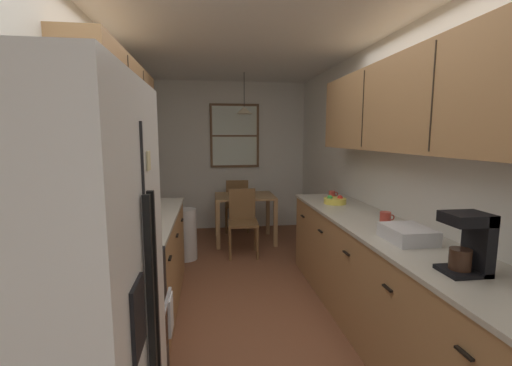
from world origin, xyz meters
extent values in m
plane|color=brown|center=(0.00, 1.00, 0.00)|extent=(12.00, 12.00, 0.00)
cube|color=white|center=(-1.35, 1.00, 1.27)|extent=(0.10, 9.00, 2.55)
cube|color=white|center=(1.35, 1.00, 1.27)|extent=(0.10, 9.00, 2.55)
cube|color=white|center=(0.00, 3.65, 1.27)|extent=(4.40, 0.10, 2.55)
cube|color=white|center=(0.00, 1.00, 2.59)|extent=(4.40, 9.00, 0.08)
cube|color=white|center=(-0.95, -1.18, 0.91)|extent=(0.70, 0.82, 1.82)
cube|color=black|center=(-0.60, -1.18, 0.85)|extent=(0.01, 0.01, 1.64)
cube|color=black|center=(-0.58, -1.22, 0.85)|extent=(0.02, 0.02, 1.16)
cube|color=black|center=(-0.58, -1.14, 0.85)|extent=(0.02, 0.02, 1.16)
cube|color=black|center=(-0.60, -1.36, 1.09)|extent=(0.01, 0.15, 0.22)
cube|color=beige|center=(-0.60, -1.07, 1.53)|extent=(0.01, 0.05, 0.07)
cube|color=black|center=(-0.99, -0.43, 0.45)|extent=(0.62, 0.65, 0.90)
cube|color=black|center=(-0.67, -0.43, 0.42)|extent=(0.01, 0.46, 0.30)
cube|color=silver|center=(-0.65, -0.43, 0.63)|extent=(0.02, 0.52, 0.02)
cube|color=black|center=(-0.99, -0.43, 0.91)|extent=(0.59, 0.62, 0.02)
cube|color=black|center=(-1.27, -0.43, 1.00)|extent=(0.06, 0.65, 0.20)
cylinder|color=#2D2D2D|center=(-1.13, -0.57, 0.93)|extent=(0.15, 0.15, 0.01)
cylinder|color=#2D2D2D|center=(-1.13, -0.28, 0.93)|extent=(0.15, 0.15, 0.01)
cylinder|color=#2D2D2D|center=(-0.85, -0.57, 0.93)|extent=(0.15, 0.15, 0.01)
cylinder|color=#2D2D2D|center=(-0.85, -0.28, 0.93)|extent=(0.15, 0.15, 0.01)
cube|color=white|center=(-1.11, -0.43, 1.67)|extent=(0.38, 0.63, 0.35)
cube|color=black|center=(-0.92, -0.49, 1.67)|extent=(0.01, 0.38, 0.22)
cube|color=#2D2D33|center=(-0.92, -0.21, 1.67)|extent=(0.01, 0.13, 0.22)
cube|color=#A87A4C|center=(-1.00, 0.81, 0.43)|extent=(0.60, 1.81, 0.87)
cube|color=#B7B2A3|center=(-1.00, 0.81, 0.89)|extent=(0.63, 1.83, 0.03)
cube|color=black|center=(-0.69, 0.21, 0.70)|extent=(0.02, 0.10, 0.01)
cube|color=black|center=(-0.69, 0.81, 0.70)|extent=(0.02, 0.10, 0.01)
cube|color=black|center=(-0.69, 1.41, 0.70)|extent=(0.02, 0.10, 0.01)
cube|color=#A87A4C|center=(-1.14, 0.76, 1.89)|extent=(0.32, 1.91, 0.75)
cube|color=#2D2319|center=(-0.98, 0.45, 1.89)|extent=(0.01, 0.01, 0.69)
cube|color=#2D2319|center=(-0.98, 1.08, 1.89)|extent=(0.01, 0.01, 0.69)
cube|color=#A87A4C|center=(1.00, 0.13, 0.43)|extent=(0.60, 3.18, 0.87)
cube|color=#B7B2A3|center=(1.00, 0.13, 0.89)|extent=(0.63, 3.20, 0.03)
cube|color=black|center=(0.69, -1.14, 0.70)|extent=(0.02, 0.10, 0.01)
cube|color=black|center=(0.69, -0.50, 0.70)|extent=(0.02, 0.10, 0.01)
cube|color=black|center=(0.69, 0.13, 0.70)|extent=(0.02, 0.10, 0.01)
cube|color=black|center=(0.69, 0.77, 0.70)|extent=(0.02, 0.10, 0.01)
cube|color=black|center=(0.69, 1.41, 0.70)|extent=(0.02, 0.10, 0.01)
cube|color=#A87A4C|center=(1.14, 0.08, 1.86)|extent=(0.32, 2.88, 0.72)
cube|color=#2D2319|center=(0.98, -0.39, 1.86)|extent=(0.01, 0.01, 0.66)
cube|color=#2D2319|center=(0.98, 0.56, 1.86)|extent=(0.01, 0.01, 0.66)
cube|color=#A87F51|center=(0.15, 2.76, 0.71)|extent=(0.90, 0.71, 0.03)
cube|color=#A87F51|center=(-0.27, 2.43, 0.35)|extent=(0.06, 0.06, 0.69)
cube|color=#A87F51|center=(0.57, 2.43, 0.35)|extent=(0.06, 0.06, 0.69)
cube|color=#A87F51|center=(-0.27, 3.09, 0.35)|extent=(0.06, 0.06, 0.69)
cube|color=#A87F51|center=(0.57, 3.09, 0.35)|extent=(0.06, 0.06, 0.69)
cube|color=brown|center=(0.06, 2.13, 0.45)|extent=(0.42, 0.42, 0.04)
cube|color=brown|center=(0.07, 2.31, 0.68)|extent=(0.37, 0.05, 0.45)
cylinder|color=brown|center=(0.24, 1.94, 0.22)|extent=(0.04, 0.04, 0.43)
cylinder|color=brown|center=(-0.13, 1.95, 0.22)|extent=(0.04, 0.04, 0.43)
cylinder|color=brown|center=(0.25, 2.30, 0.22)|extent=(0.04, 0.04, 0.43)
cylinder|color=brown|center=(-0.11, 2.32, 0.22)|extent=(0.04, 0.04, 0.43)
cube|color=brown|center=(0.08, 3.40, 0.45)|extent=(0.41, 0.41, 0.04)
cube|color=brown|center=(0.08, 3.21, 0.68)|extent=(0.37, 0.04, 0.45)
cylinder|color=brown|center=(-0.10, 3.58, 0.22)|extent=(0.04, 0.04, 0.43)
cylinder|color=brown|center=(0.27, 3.57, 0.22)|extent=(0.04, 0.04, 0.43)
cylinder|color=brown|center=(-0.11, 3.22, 0.22)|extent=(0.04, 0.04, 0.43)
cylinder|color=brown|center=(0.26, 3.21, 0.22)|extent=(0.04, 0.04, 0.43)
cylinder|color=black|center=(0.15, 2.76, 2.30)|extent=(0.01, 0.01, 0.50)
cone|color=beige|center=(0.15, 2.76, 2.00)|extent=(0.25, 0.25, 0.10)
sphere|color=white|center=(0.15, 2.76, 2.02)|extent=(0.06, 0.06, 0.06)
cube|color=brown|center=(0.07, 3.58, 1.63)|extent=(0.85, 0.04, 1.09)
cube|color=silver|center=(0.07, 3.56, 1.63)|extent=(0.77, 0.01, 1.01)
cube|color=brown|center=(0.07, 3.56, 1.63)|extent=(0.77, 0.02, 0.03)
cylinder|color=silver|center=(-0.70, 2.09, 0.34)|extent=(0.28, 0.28, 0.68)
cylinder|color=#265999|center=(-1.00, 0.15, 0.99)|extent=(0.12, 0.12, 0.18)
cylinder|color=white|center=(-1.00, 0.15, 1.09)|extent=(0.13, 0.13, 0.02)
cube|color=white|center=(-0.64, -0.26, 0.50)|extent=(0.02, 0.16, 0.24)
cube|color=black|center=(0.95, -0.79, 0.91)|extent=(0.22, 0.18, 0.02)
cube|color=black|center=(1.03, -0.79, 1.06)|extent=(0.06, 0.18, 0.33)
cube|color=black|center=(0.95, -0.79, 1.20)|extent=(0.22, 0.18, 0.06)
cylinder|color=#331E14|center=(0.93, -0.79, 0.98)|extent=(0.11, 0.11, 0.11)
cylinder|color=#BF3F33|center=(1.05, 1.43, 0.94)|extent=(0.08, 0.08, 0.09)
torus|color=#BF3F33|center=(1.10, 1.43, 0.95)|extent=(0.05, 0.01, 0.05)
cylinder|color=#BF3F33|center=(1.05, 0.21, 0.95)|extent=(0.09, 0.09, 0.11)
torus|color=#BF3F33|center=(1.10, 0.21, 0.96)|extent=(0.05, 0.01, 0.05)
cylinder|color=#E5D14C|center=(0.96, 1.11, 0.93)|extent=(0.24, 0.24, 0.06)
cylinder|color=black|center=(0.96, 1.11, 0.95)|extent=(0.20, 0.20, 0.03)
sphere|color=red|center=(1.01, 1.10, 0.96)|extent=(0.06, 0.06, 0.06)
sphere|color=green|center=(0.91, 1.12, 0.96)|extent=(0.06, 0.06, 0.06)
cube|color=silver|center=(0.98, -0.22, 0.95)|extent=(0.28, 0.34, 0.10)
camera|label=1|loc=(-0.38, -2.34, 1.62)|focal=23.84mm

